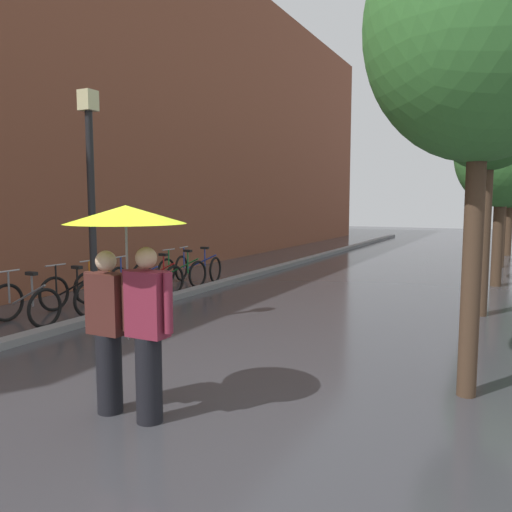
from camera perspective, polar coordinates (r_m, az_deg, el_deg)
The scene contains 17 objects.
ground_plane at distance 5.78m, azimuth -13.84°, elevation -16.14°, with size 80.00×80.00×0.00m, color #38383D.
building_facade at distance 19.74m, azimuth -17.42°, elevation 14.90°, with size 8.00×36.00×10.56m, color brown.
kerb_strip at distance 15.70m, azimuth 1.28°, elevation -1.62°, with size 0.30×36.00×0.12m, color slate.
street_tree_0 at distance 6.29m, azimuth 24.04°, elevation 22.51°, with size 2.47×2.47×5.45m.
street_tree_1 at distance 10.67m, azimuth 24.74°, elevation 15.96°, with size 2.25×2.25×5.51m.
street_tree_2 at distance 14.43m, azimuth 25.82°, elevation 10.25°, with size 2.28×2.28×4.74m.
street_tree_3 at distance 18.73m, azimuth 26.20°, elevation 10.76°, with size 2.67×2.67×5.56m.
street_tree_4 at distance 22.92m, azimuth 26.66°, elevation 8.19°, with size 2.28×2.28×4.66m.
parked_bicycle_0 at distance 9.90m, azimuth -24.41°, elevation -4.89°, with size 1.10×0.73×0.96m.
parked_bicycle_1 at distance 10.49m, azimuth -20.00°, elevation -4.12°, with size 1.14×0.79×0.96m.
parked_bicycle_2 at distance 11.02m, azimuth -16.73°, elevation -3.53°, with size 1.16×0.83×0.96m.
parked_bicycle_3 at distance 11.74m, azimuth -13.14°, elevation -2.85°, with size 1.14×0.80×0.96m.
parked_bicycle_4 at distance 12.36m, azimuth -10.97°, elevation -2.35°, with size 1.13×0.78×0.96m.
parked_bicycle_5 at distance 13.20m, azimuth -8.30°, elevation -1.77°, with size 1.13×0.77×0.96m.
parked_bicycle_6 at distance 13.92m, azimuth -6.49°, elevation -1.34°, with size 1.16×0.83×0.96m.
couple_under_umbrella at distance 5.19m, azimuth -14.26°, elevation -2.08°, with size 1.19×1.19×2.14m.
street_lamp_post at distance 8.72m, azimuth -17.96°, elevation 6.78°, with size 0.24×0.24×3.93m.
Camera 1 is at (3.54, -4.03, 2.17)m, focal length 35.75 mm.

